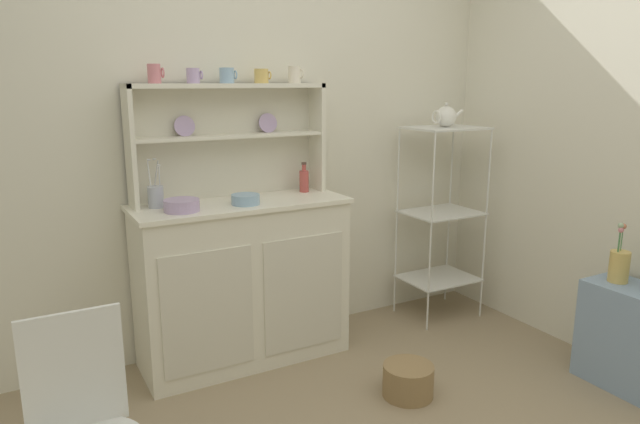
{
  "coord_description": "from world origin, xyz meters",
  "views": [
    {
      "loc": [
        -1.25,
        -1.47,
        1.54
      ],
      "look_at": [
        0.18,
        1.12,
        0.86
      ],
      "focal_mm": 32.15,
      "sensor_mm": 36.0,
      "label": 1
    }
  ],
  "objects_px": {
    "flower_vase": "(619,265)",
    "side_shelf_blue": "(633,338)",
    "hutch_cabinet": "(243,280)",
    "floor_basket": "(408,380)",
    "bowl_mixing_large": "(182,205)",
    "hutch_shelf_unit": "(228,131)",
    "cup_rose_0": "(155,74)",
    "jam_bottle": "(304,180)",
    "utensil_jar": "(156,196)",
    "wire_chair": "(81,422)",
    "porcelain_teapot": "(446,116)",
    "bakers_rack": "(442,205)"
  },
  "relations": [
    {
      "from": "hutch_shelf_unit",
      "to": "jam_bottle",
      "type": "height_order",
      "value": "hutch_shelf_unit"
    },
    {
      "from": "hutch_shelf_unit",
      "to": "cup_rose_0",
      "type": "distance_m",
      "value": 0.49
    },
    {
      "from": "wire_chair",
      "to": "porcelain_teapot",
      "type": "distance_m",
      "value": 2.69
    },
    {
      "from": "bowl_mixing_large",
      "to": "utensil_jar",
      "type": "xyz_separation_m",
      "value": [
        -0.09,
        0.15,
        0.03
      ]
    },
    {
      "from": "utensil_jar",
      "to": "porcelain_teapot",
      "type": "relative_size",
      "value": 1.14
    },
    {
      "from": "hutch_cabinet",
      "to": "floor_basket",
      "type": "height_order",
      "value": "hutch_cabinet"
    },
    {
      "from": "side_shelf_blue",
      "to": "bowl_mixing_large",
      "type": "distance_m",
      "value": 2.38
    },
    {
      "from": "wire_chair",
      "to": "flower_vase",
      "type": "height_order",
      "value": "wire_chair"
    },
    {
      "from": "floor_basket",
      "to": "utensil_jar",
      "type": "relative_size",
      "value": 1.01
    },
    {
      "from": "floor_basket",
      "to": "porcelain_teapot",
      "type": "xyz_separation_m",
      "value": [
        0.81,
        0.74,
        1.24
      ]
    },
    {
      "from": "floor_basket",
      "to": "utensil_jar",
      "type": "height_order",
      "value": "utensil_jar"
    },
    {
      "from": "jam_bottle",
      "to": "floor_basket",
      "type": "bearing_deg",
      "value": -81.2
    },
    {
      "from": "hutch_shelf_unit",
      "to": "cup_rose_0",
      "type": "xyz_separation_m",
      "value": [
        -0.39,
        -0.04,
        0.3
      ]
    },
    {
      "from": "utensil_jar",
      "to": "porcelain_teapot",
      "type": "height_order",
      "value": "porcelain_teapot"
    },
    {
      "from": "hutch_cabinet",
      "to": "side_shelf_blue",
      "type": "distance_m",
      "value": 2.05
    },
    {
      "from": "jam_bottle",
      "to": "utensil_jar",
      "type": "bearing_deg",
      "value": -179.46
    },
    {
      "from": "bakers_rack",
      "to": "floor_basket",
      "type": "height_order",
      "value": "bakers_rack"
    },
    {
      "from": "bakers_rack",
      "to": "wire_chair",
      "type": "bearing_deg",
      "value": -155.52
    },
    {
      "from": "bowl_mixing_large",
      "to": "bakers_rack",
      "type": "bearing_deg",
      "value": 1.21
    },
    {
      "from": "floor_basket",
      "to": "flower_vase",
      "type": "xyz_separation_m",
      "value": [
        1.05,
        -0.36,
        0.54
      ]
    },
    {
      "from": "utensil_jar",
      "to": "flower_vase",
      "type": "height_order",
      "value": "utensil_jar"
    },
    {
      "from": "hutch_shelf_unit",
      "to": "cup_rose_0",
      "type": "bearing_deg",
      "value": -173.91
    },
    {
      "from": "hutch_shelf_unit",
      "to": "floor_basket",
      "type": "relative_size",
      "value": 4.27
    },
    {
      "from": "flower_vase",
      "to": "side_shelf_blue",
      "type": "bearing_deg",
      "value": -89.86
    },
    {
      "from": "side_shelf_blue",
      "to": "porcelain_teapot",
      "type": "relative_size",
      "value": 2.42
    },
    {
      "from": "wire_chair",
      "to": "bowl_mixing_large",
      "type": "relative_size",
      "value": 4.82
    },
    {
      "from": "wire_chair",
      "to": "jam_bottle",
      "type": "xyz_separation_m",
      "value": [
        1.39,
        1.19,
        0.46
      ]
    },
    {
      "from": "cup_rose_0",
      "to": "jam_bottle",
      "type": "relative_size",
      "value": 0.55
    },
    {
      "from": "bakers_rack",
      "to": "utensil_jar",
      "type": "height_order",
      "value": "bakers_rack"
    },
    {
      "from": "side_shelf_blue",
      "to": "wire_chair",
      "type": "height_order",
      "value": "wire_chair"
    },
    {
      "from": "floor_basket",
      "to": "jam_bottle",
      "type": "bearing_deg",
      "value": 98.8
    },
    {
      "from": "side_shelf_blue",
      "to": "porcelain_teapot",
      "type": "xyz_separation_m",
      "value": [
        -0.24,
        1.22,
        1.06
      ]
    },
    {
      "from": "wire_chair",
      "to": "bowl_mixing_large",
      "type": "height_order",
      "value": "bowl_mixing_large"
    },
    {
      "from": "hutch_shelf_unit",
      "to": "cup_rose_0",
      "type": "relative_size",
      "value": 11.42
    },
    {
      "from": "hutch_shelf_unit",
      "to": "bowl_mixing_large",
      "type": "relative_size",
      "value": 6.15
    },
    {
      "from": "utensil_jar",
      "to": "porcelain_teapot",
      "type": "xyz_separation_m",
      "value": [
        1.8,
        -0.12,
        0.35
      ]
    },
    {
      "from": "side_shelf_blue",
      "to": "floor_basket",
      "type": "distance_m",
      "value": 1.17
    },
    {
      "from": "bakers_rack",
      "to": "bowl_mixing_large",
      "type": "distance_m",
      "value": 1.72
    },
    {
      "from": "side_shelf_blue",
      "to": "wire_chair",
      "type": "bearing_deg",
      "value": 176.6
    },
    {
      "from": "bakers_rack",
      "to": "flower_vase",
      "type": "height_order",
      "value": "bakers_rack"
    },
    {
      "from": "hutch_cabinet",
      "to": "utensil_jar",
      "type": "bearing_deg",
      "value": 169.67
    },
    {
      "from": "cup_rose_0",
      "to": "porcelain_teapot",
      "type": "relative_size",
      "value": 0.43
    },
    {
      "from": "bowl_mixing_large",
      "to": "side_shelf_blue",
      "type": "bearing_deg",
      "value": -31.21
    },
    {
      "from": "bowl_mixing_large",
      "to": "flower_vase",
      "type": "xyz_separation_m",
      "value": [
        1.95,
        -1.06,
        -0.32
      ]
    },
    {
      "from": "flower_vase",
      "to": "cup_rose_0",
      "type": "bearing_deg",
      "value": 147.8
    },
    {
      "from": "wire_chair",
      "to": "floor_basket",
      "type": "bearing_deg",
      "value": 10.66
    },
    {
      "from": "wire_chair",
      "to": "bowl_mixing_large",
      "type": "xyz_separation_m",
      "value": [
        0.63,
        1.03,
        0.42
      ]
    },
    {
      "from": "utensil_jar",
      "to": "jam_bottle",
      "type": "bearing_deg",
      "value": 0.54
    },
    {
      "from": "bakers_rack",
      "to": "bowl_mixing_large",
      "type": "bearing_deg",
      "value": -178.79
    },
    {
      "from": "side_shelf_blue",
      "to": "wire_chair",
      "type": "distance_m",
      "value": 2.59
    }
  ]
}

